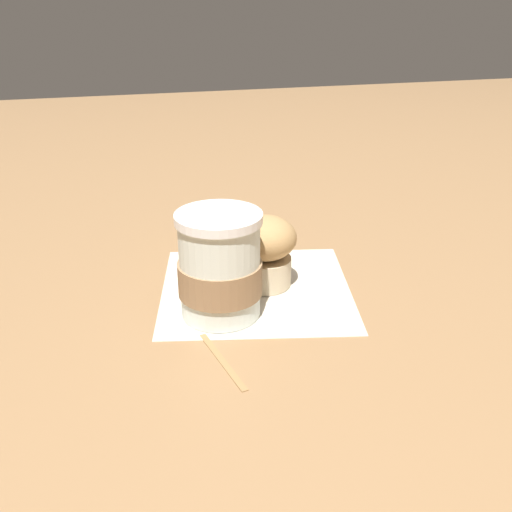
% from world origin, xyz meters
% --- Properties ---
extents(ground_plane, '(3.00, 3.00, 0.00)m').
position_xyz_m(ground_plane, '(0.00, 0.00, 0.00)').
color(ground_plane, '#936D47').
extents(paper_napkin, '(0.28, 0.28, 0.00)m').
position_xyz_m(paper_napkin, '(0.00, 0.00, 0.00)').
color(paper_napkin, beige).
rests_on(paper_napkin, ground_plane).
extents(coffee_cup, '(0.10, 0.10, 0.12)m').
position_xyz_m(coffee_cup, '(-0.05, 0.05, 0.06)').
color(coffee_cup, silver).
rests_on(coffee_cup, paper_napkin).
extents(muffin, '(0.08, 0.08, 0.09)m').
position_xyz_m(muffin, '(0.01, -0.01, 0.05)').
color(muffin, beige).
rests_on(muffin, paper_napkin).
extents(banana, '(0.18, 0.06, 0.04)m').
position_xyz_m(banana, '(0.10, 0.00, 0.02)').
color(banana, gold).
rests_on(banana, paper_napkin).
extents(wooden_stirrer, '(0.11, 0.03, 0.00)m').
position_xyz_m(wooden_stirrer, '(-0.14, 0.07, 0.00)').
color(wooden_stirrer, '#9E7547').
rests_on(wooden_stirrer, ground_plane).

